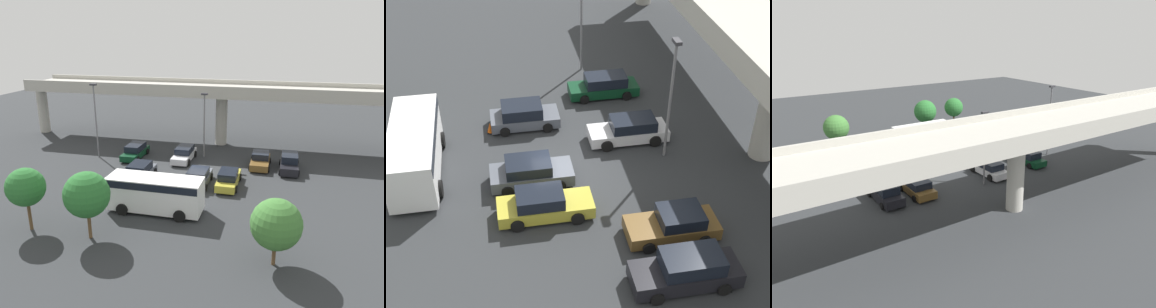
{
  "view_description": "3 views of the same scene",
  "coord_description": "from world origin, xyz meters",
  "views": [
    {
      "loc": [
        7.5,
        -33.15,
        13.78
      ],
      "look_at": [
        -1.21,
        1.85,
        1.86
      ],
      "focal_mm": 35.0,
      "sensor_mm": 36.0,
      "label": 1
    },
    {
      "loc": [
        23.3,
        -2.93,
        18.72
      ],
      "look_at": [
        1.19,
        1.04,
        2.35
      ],
      "focal_mm": 50.0,
      "sensor_mm": 36.0,
      "label": 2
    },
    {
      "loc": [
        19.65,
        33.63,
        14.92
      ],
      "look_at": [
        -0.65,
        3.63,
        2.37
      ],
      "focal_mm": 35.0,
      "sensor_mm": 36.0,
      "label": 3
    }
  ],
  "objects": [
    {
      "name": "lamp_post_near_aisle",
      "position": [
        -0.99,
        6.61,
        4.34
      ],
      "size": [
        0.7,
        0.35,
        7.33
      ],
      "color": "slate",
      "rests_on": "ground_plane"
    },
    {
      "name": "tree_front_centre",
      "position": [
        -4.94,
        -12.53,
        3.29
      ],
      "size": [
        3.17,
        3.17,
        4.88
      ],
      "color": "brown",
      "rests_on": "ground_plane"
    },
    {
      "name": "traffic_cone",
      "position": [
        -5.24,
        -3.41,
        0.33
      ],
      "size": [
        0.44,
        0.44,
        0.7
      ],
      "color": "black",
      "rests_on": "ground_plane"
    },
    {
      "name": "parked_car_2",
      "position": [
        -2.88,
        4.95,
        0.74
      ],
      "size": [
        2.05,
        4.82,
        1.55
      ],
      "rotation": [
        0.0,
        0.0,
        -1.57
      ],
      "color": "silver",
      "rests_on": "ground_plane"
    },
    {
      "name": "parked_car_3",
      "position": [
        0.21,
        -1.41,
        0.72
      ],
      "size": [
        2.17,
        4.52,
        1.51
      ],
      "rotation": [
        0.0,
        0.0,
        1.57
      ],
      "color": "#515660",
      "rests_on": "ground_plane"
    },
    {
      "name": "parked_car_5",
      "position": [
        5.49,
        5.0,
        0.69
      ],
      "size": [
        2.14,
        4.5,
        1.51
      ],
      "rotation": [
        0.0,
        0.0,
        -1.57
      ],
      "color": "brown",
      "rests_on": "ground_plane"
    },
    {
      "name": "parked_car_6",
      "position": [
        8.48,
        4.59,
        0.8
      ],
      "size": [
        2.04,
        4.89,
        1.72
      ],
      "rotation": [
        0.0,
        0.0,
        -1.57
      ],
      "color": "black",
      "rests_on": "ground_plane"
    },
    {
      "name": "tree_front_right",
      "position": [
        7.58,
        -12.65,
        2.78
      ],
      "size": [
        3.15,
        3.15,
        4.36
      ],
      "color": "brown",
      "rests_on": "ground_plane"
    },
    {
      "name": "shuttle_bus",
      "position": [
        -1.87,
        -7.57,
        1.72
      ],
      "size": [
        7.53,
        2.8,
        2.88
      ],
      "color": "white",
      "rests_on": "ground_plane"
    },
    {
      "name": "highway_overpass",
      "position": [
        0.0,
        12.25,
        6.4
      ],
      "size": [
        52.37,
        6.65,
        7.76
      ],
      "color": "#ADAAA0",
      "rests_on": "ground_plane"
    },
    {
      "name": "lamp_post_mid_lot",
      "position": [
        -12.73,
        3.78,
        4.87
      ],
      "size": [
        0.7,
        0.35,
        8.34
      ],
      "color": "slate",
      "rests_on": "ground_plane"
    },
    {
      "name": "parked_car_0",
      "position": [
        -8.56,
        4.61,
        0.74
      ],
      "size": [
        2.03,
        4.78,
        1.55
      ],
      "rotation": [
        0.0,
        0.0,
        -1.57
      ],
      "color": "#0C381E",
      "rests_on": "ground_plane"
    },
    {
      "name": "parked_car_1",
      "position": [
        -5.67,
        -1.24,
        0.74
      ],
      "size": [
        2.26,
        4.31,
        1.56
      ],
      "rotation": [
        0.0,
        0.0,
        1.57
      ],
      "color": "#515660",
      "rests_on": "ground_plane"
    },
    {
      "name": "ground_plane",
      "position": [
        0.0,
        0.0,
        0.0
      ],
      "size": [
        109.11,
        109.11,
        0.0
      ],
      "primitive_type": "plane",
      "color": "#2D3033"
    },
    {
      "name": "tree_front_left",
      "position": [
        -9.71,
        -12.49,
        3.32
      ],
      "size": [
        2.76,
        2.76,
        4.71
      ],
      "color": "brown",
      "rests_on": "ground_plane"
    },
    {
      "name": "parked_car_4",
      "position": [
        2.99,
        -1.05,
        0.72
      ],
      "size": [
        2.03,
        4.87,
        1.55
      ],
      "rotation": [
        0.0,
        0.0,
        1.57
      ],
      "color": "gold",
      "rests_on": "ground_plane"
    }
  ]
}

